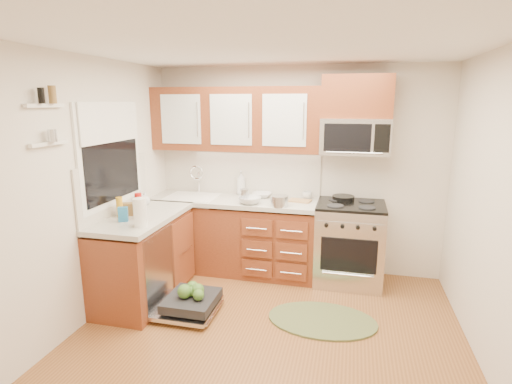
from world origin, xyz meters
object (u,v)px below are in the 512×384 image
(sink, at_px, (193,206))
(skillet, at_px, (343,198))
(paper_towel_roll, at_px, (140,213))
(upper_cabinets, at_px, (235,119))
(rug, at_px, (322,320))
(cutting_board, at_px, (300,201))
(dishwasher, at_px, (188,304))
(microwave, at_px, (355,136))
(stock_pot, at_px, (279,201))
(bowl_a, at_px, (262,195))
(cup, at_px, (307,195))
(bowl_b, at_px, (250,200))
(range, at_px, (349,243))

(sink, height_order, skillet, skillet)
(sink, xyz_separation_m, paper_towel_roll, (0.00, -1.25, 0.26))
(upper_cabinets, distance_m, skillet, 1.59)
(rug, xyz_separation_m, cutting_board, (-0.38, 1.03, 0.92))
(sink, height_order, dishwasher, sink)
(microwave, height_order, stock_pot, microwave)
(cutting_board, bearing_deg, bowl_a, 168.13)
(cup, bearing_deg, cutting_board, -117.11)
(dishwasher, relative_size, stock_pot, 3.42)
(upper_cabinets, height_order, cutting_board, upper_cabinets)
(cup, bearing_deg, paper_towel_roll, -133.80)
(skillet, bearing_deg, bowl_b, -161.67)
(stock_pot, distance_m, bowl_a, 0.48)
(upper_cabinets, xyz_separation_m, skillet, (1.31, 0.02, -0.90))
(sink, bearing_deg, rug, -29.08)
(microwave, bearing_deg, upper_cabinets, 178.98)
(sink, xyz_separation_m, cutting_board, (1.33, 0.08, 0.13))
(bowl_b, bearing_deg, rug, -40.15)
(microwave, bearing_deg, stock_pot, -157.35)
(range, distance_m, cutting_board, 0.76)
(dishwasher, relative_size, skillet, 2.73)
(sink, distance_m, cup, 1.43)
(stock_pot, bearing_deg, bowl_b, 175.17)
(bowl_b, bearing_deg, upper_cabinets, 128.60)
(microwave, distance_m, skillet, 0.73)
(cup, bearing_deg, skillet, -4.86)
(sink, relative_size, stock_pot, 3.03)
(rug, relative_size, cup, 8.97)
(upper_cabinets, bearing_deg, cutting_board, -5.42)
(dishwasher, relative_size, bowl_a, 2.99)
(dishwasher, xyz_separation_m, skillet, (1.45, 1.30, 0.87))
(rug, bearing_deg, cup, 104.74)
(range, distance_m, microwave, 1.23)
(microwave, xyz_separation_m, cutting_board, (-0.60, -0.05, -0.77))
(microwave, height_order, cup, microwave)
(bowl_a, bearing_deg, dishwasher, -109.49)
(rug, bearing_deg, bowl_b, 139.85)
(range, xyz_separation_m, cup, (-0.53, 0.20, 0.50))
(cup, bearing_deg, upper_cabinets, -176.10)
(dishwasher, bearing_deg, sink, 109.20)
(rug, relative_size, skillet, 4.10)
(range, bearing_deg, upper_cabinets, 174.11)
(sink, bearing_deg, upper_cabinets, 16.45)
(skillet, relative_size, bowl_a, 1.09)
(range, xyz_separation_m, microwave, (0.00, 0.12, 1.23))
(bowl_a, distance_m, cup, 0.56)
(cutting_board, distance_m, bowl_a, 0.50)
(range, height_order, bowl_b, bowl_b)
(skillet, relative_size, cutting_board, 1.01)
(upper_cabinets, distance_m, rug, 2.47)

